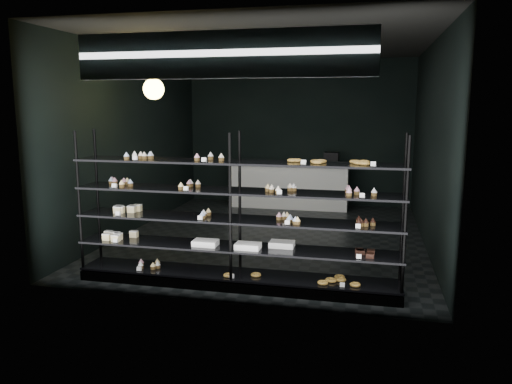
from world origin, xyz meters
TOP-DOWN VIEW (x-y plane):
  - room at (0.00, 0.00)m, footprint 5.01×6.01m
  - display_shelf at (0.00, -2.45)m, footprint 4.00×0.50m
  - signage at (0.00, -2.93)m, footprint 3.30×0.05m
  - pendant_lamp at (-1.52, -1.27)m, footprint 0.30×0.30m
  - service_counter at (-0.10, 2.50)m, footprint 2.66×0.65m

SIDE VIEW (x-z plane):
  - service_counter at x=-0.10m, z-range -0.11..1.12m
  - display_shelf at x=0.00m, z-range -0.33..1.58m
  - room at x=0.00m, z-range 0.00..3.20m
  - pendant_lamp at x=-1.52m, z-range 2.01..2.89m
  - signage at x=0.00m, z-range 2.50..3.00m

